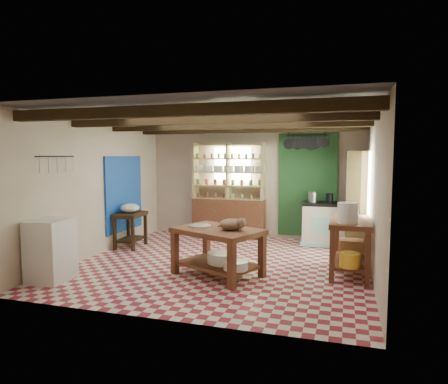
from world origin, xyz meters
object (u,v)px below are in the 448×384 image
(stove, at_px, (324,223))
(cat, at_px, (232,224))
(white_cabinet, at_px, (51,250))
(right_counter, at_px, (351,247))
(work_table, at_px, (218,252))
(prep_table, at_px, (131,230))

(stove, height_order, cat, cat)
(white_cabinet, xyz_separation_m, right_counter, (4.40, 1.69, -0.03))
(work_table, bearing_deg, stove, 85.43)
(right_counter, xyz_separation_m, cat, (-1.78, -0.75, 0.40))
(work_table, distance_m, white_cabinet, 2.57)
(stove, xyz_separation_m, cat, (-1.25, -2.86, 0.39))
(cat, bearing_deg, stove, 79.94)
(right_counter, relative_size, cat, 3.10)
(stove, relative_size, prep_table, 1.28)
(prep_table, bearing_deg, cat, -32.69)
(work_table, height_order, cat, cat)
(right_counter, bearing_deg, prep_table, 173.97)
(prep_table, height_order, right_counter, right_counter)
(stove, bearing_deg, white_cabinet, -139.14)
(right_counter, bearing_deg, white_cabinet, -156.81)
(right_counter, height_order, cat, cat)
(work_table, xyz_separation_m, cat, (0.25, -0.05, 0.47))
(prep_table, bearing_deg, white_cabinet, -95.13)
(stove, relative_size, cat, 2.33)
(work_table, bearing_deg, white_cabinet, -133.72)
(white_cabinet, bearing_deg, right_counter, 16.64)
(white_cabinet, bearing_deg, work_table, 18.39)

